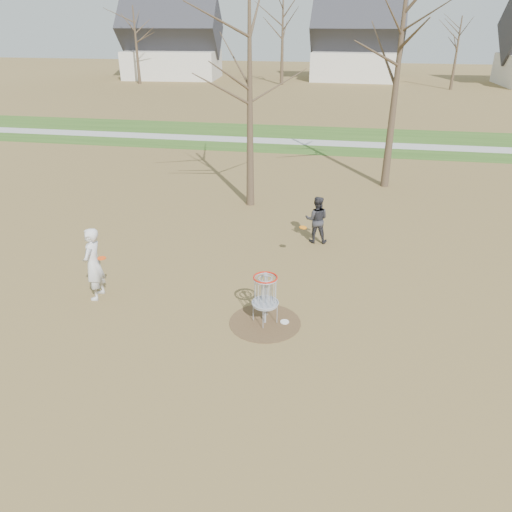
{
  "coord_description": "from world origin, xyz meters",
  "views": [
    {
      "loc": [
        1.65,
        -10.39,
        6.91
      ],
      "look_at": [
        -0.5,
        1.5,
        1.1
      ],
      "focal_mm": 35.0,
      "sensor_mm": 36.0,
      "label": 1
    }
  ],
  "objects_px": {
    "disc_golf_basket": "(265,291)",
    "disc_grounded": "(285,322)",
    "player_standing": "(93,264)",
    "player_throwing": "(317,220)"
  },
  "relations": [
    {
      "from": "player_standing",
      "to": "player_throwing",
      "type": "xyz_separation_m",
      "value": [
        5.57,
        4.79,
        -0.2
      ]
    },
    {
      "from": "disc_golf_basket",
      "to": "disc_grounded",
      "type": "bearing_deg",
      "value": 11.1
    },
    {
      "from": "player_throwing",
      "to": "disc_golf_basket",
      "type": "relative_size",
      "value": 1.19
    },
    {
      "from": "disc_golf_basket",
      "to": "player_standing",
      "type": "bearing_deg",
      "value": 174.58
    },
    {
      "from": "player_throwing",
      "to": "disc_grounded",
      "type": "relative_size",
      "value": 7.3
    },
    {
      "from": "player_throwing",
      "to": "disc_golf_basket",
      "type": "height_order",
      "value": "player_throwing"
    },
    {
      "from": "player_throwing",
      "to": "disc_golf_basket",
      "type": "distance_m",
      "value": 5.31
    },
    {
      "from": "player_throwing",
      "to": "disc_grounded",
      "type": "distance_m",
      "value": 5.21
    },
    {
      "from": "disc_grounded",
      "to": "player_standing",
      "type": "bearing_deg",
      "value": 176.12
    },
    {
      "from": "player_standing",
      "to": "disc_golf_basket",
      "type": "distance_m",
      "value": 4.71
    }
  ]
}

